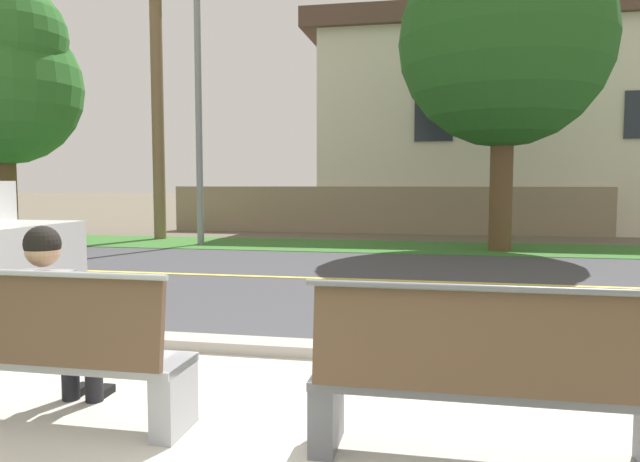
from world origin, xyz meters
TOP-DOWN VIEW (x-y plane):
  - ground_plane at (0.00, 8.00)m, footprint 140.00×140.00m
  - sidewalk_pavement at (0.00, 0.40)m, footprint 44.00×3.60m
  - curb_edge at (0.00, 2.35)m, footprint 44.00×0.30m
  - street_asphalt at (0.00, 6.50)m, footprint 52.00×8.00m
  - road_centre_line at (0.00, 6.50)m, footprint 48.00×0.14m
  - far_verge_grass at (0.00, 11.43)m, footprint 48.00×2.80m
  - bench_left at (-1.34, 0.50)m, footprint 1.89×0.48m
  - bench_right at (1.34, 0.50)m, footprint 1.89×0.48m
  - seated_person_grey at (-1.33, 0.67)m, footprint 0.52×0.68m
  - streetlamp at (-4.62, 11.22)m, footprint 0.24×2.10m
  - shade_tree_far_left at (-9.99, 11.18)m, footprint 3.98×3.98m
  - shade_tree_left at (2.57, 11.03)m, footprint 4.58×4.58m
  - palm_tree_tall at (-6.27, 12.23)m, footprint 2.09×1.98m
  - garden_wall at (-0.61, 15.24)m, footprint 13.00×0.36m
  - house_across_street at (3.73, 18.44)m, footprint 13.65×6.91m

SIDE VIEW (x-z plane):
  - ground_plane at x=0.00m, z-range 0.00..0.00m
  - street_asphalt at x=0.00m, z-range 0.00..0.01m
  - sidewalk_pavement at x=0.00m, z-range 0.00..0.01m
  - far_verge_grass at x=0.00m, z-range 0.00..0.02m
  - road_centre_line at x=0.00m, z-range 0.01..0.01m
  - curb_edge at x=0.00m, z-range 0.00..0.11m
  - bench_left at x=-1.34m, z-range -0.05..0.96m
  - bench_right at x=1.34m, z-range -0.05..0.96m
  - seated_person_grey at x=-1.33m, z-range 0.05..1.30m
  - garden_wall at x=-0.61m, z-range 0.00..1.40m
  - house_across_street at x=3.73m, z-range 0.04..6.77m
  - shade_tree_far_left at x=-9.99m, z-range 0.98..7.56m
  - streetlamp at x=-4.62m, z-range 0.52..8.31m
  - shade_tree_left at x=2.57m, z-range 1.13..8.70m
  - palm_tree_tall at x=-6.27m, z-range 2.32..9.94m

